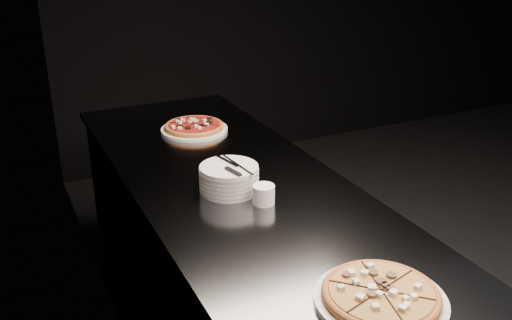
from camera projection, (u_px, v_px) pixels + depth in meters
name	position (u px, v px, depth m)	size (l,w,h in m)	color
wall_left	(137.00, 71.00, 1.61)	(0.02, 5.00, 2.80)	black
counter	(255.00, 309.00, 2.12)	(0.74, 2.44, 0.92)	#595B60
pizza_mushroom	(381.00, 296.00, 1.40)	(0.36, 0.36, 0.04)	white
pizza_tomato	(194.00, 127.00, 2.55)	(0.35, 0.35, 0.03)	white
plate_stack	(229.00, 178.00, 1.98)	(0.20, 0.20, 0.09)	white
cutlery	(233.00, 167.00, 1.95)	(0.07, 0.22, 0.01)	silver
ramekin	(264.00, 194.00, 1.89)	(0.07, 0.07, 0.06)	white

